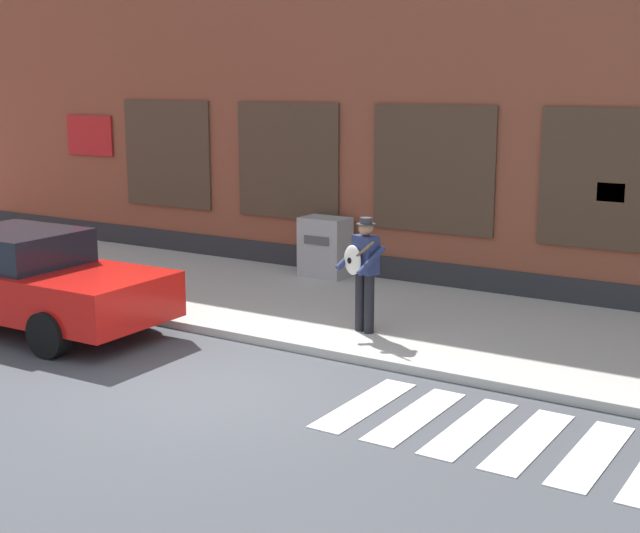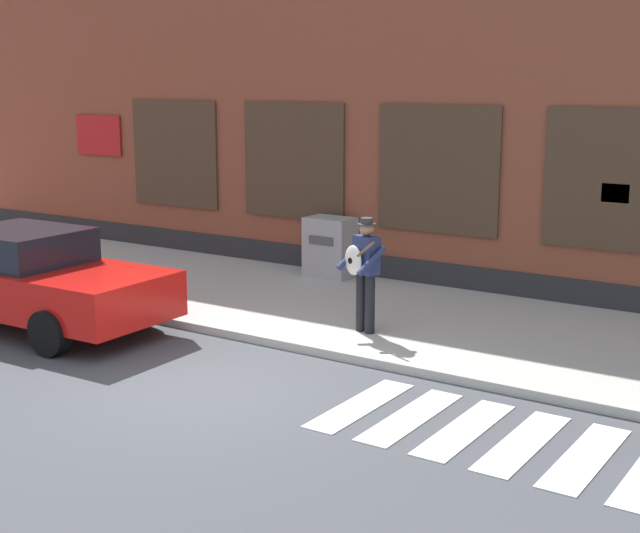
{
  "view_description": "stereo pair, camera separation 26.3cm",
  "coord_description": "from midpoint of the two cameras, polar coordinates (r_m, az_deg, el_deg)",
  "views": [
    {
      "loc": [
        6.79,
        -8.24,
        3.77
      ],
      "look_at": [
        0.24,
        2.07,
        1.21
      ],
      "focal_mm": 50.0,
      "sensor_mm": 36.0,
      "label": 1
    },
    {
      "loc": [
        7.01,
        -8.1,
        3.77
      ],
      "look_at": [
        0.24,
        2.07,
        1.21
      ],
      "focal_mm": 50.0,
      "sensor_mm": 36.0,
      "label": 2
    }
  ],
  "objects": [
    {
      "name": "building_backdrop",
      "position": [
        17.79,
        9.83,
        12.95
      ],
      "size": [
        28.0,
        4.06,
        8.36
      ],
      "color": "brown",
      "rests_on": "ground"
    },
    {
      "name": "ground_plane",
      "position": [
        11.34,
        -7.38,
        -7.7
      ],
      "size": [
        160.0,
        160.0,
        0.0
      ],
      "primitive_type": "plane",
      "color": "#424449"
    },
    {
      "name": "sidewalk",
      "position": [
        14.47,
        2.76,
        -3.04
      ],
      "size": [
        28.0,
        4.46,
        0.12
      ],
      "color": "#ADAAA3",
      "rests_on": "ground"
    },
    {
      "name": "crosswalk",
      "position": [
        9.71,
        16.25,
        -11.5
      ],
      "size": [
        5.78,
        1.9,
        0.01
      ],
      "color": "silver",
      "rests_on": "ground"
    },
    {
      "name": "busker",
      "position": [
        12.99,
        2.19,
        -0.05
      ],
      "size": [
        0.72,
        0.67,
        1.71
      ],
      "color": "black",
      "rests_on": "sidewalk"
    },
    {
      "name": "utility_box",
      "position": [
        16.82,
        -0.12,
        1.26
      ],
      "size": [
        0.89,
        0.62,
        1.13
      ],
      "color": "#9E9E9E",
      "rests_on": "sidewalk"
    },
    {
      "name": "red_car",
      "position": [
        14.41,
        -18.72,
        -0.84
      ],
      "size": [
        4.64,
        2.06,
        1.53
      ],
      "color": "red",
      "rests_on": "ground"
    }
  ]
}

